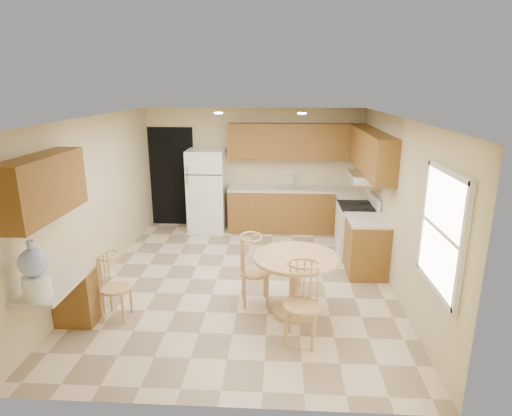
# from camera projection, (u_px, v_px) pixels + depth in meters

# --- Properties ---
(floor) EXTENTS (5.50, 5.50, 0.00)m
(floor) POSITION_uv_depth(u_px,v_px,m) (243.00, 280.00, 6.69)
(floor) COLOR beige
(floor) RESTS_ON ground
(ceiling) EXTENTS (4.50, 5.50, 0.02)m
(ceiling) POSITION_uv_depth(u_px,v_px,m) (242.00, 118.00, 6.00)
(ceiling) COLOR white
(ceiling) RESTS_ON wall_back
(wall_back) EXTENTS (4.50, 0.02, 2.50)m
(wall_back) POSITION_uv_depth(u_px,v_px,m) (254.00, 168.00, 8.99)
(wall_back) COLOR #CABB88
(wall_back) RESTS_ON floor
(wall_front) EXTENTS (4.50, 0.02, 2.50)m
(wall_front) POSITION_uv_depth(u_px,v_px,m) (215.00, 287.00, 3.71)
(wall_front) COLOR #CABB88
(wall_front) RESTS_ON floor
(wall_left) EXTENTS (0.02, 5.50, 2.50)m
(wall_left) POSITION_uv_depth(u_px,v_px,m) (95.00, 201.00, 6.47)
(wall_left) COLOR #CABB88
(wall_left) RESTS_ON floor
(wall_right) EXTENTS (0.02, 5.50, 2.50)m
(wall_right) POSITION_uv_depth(u_px,v_px,m) (396.00, 206.00, 6.22)
(wall_right) COLOR #CABB88
(wall_right) RESTS_ON floor
(doorway) EXTENTS (0.90, 0.02, 2.10)m
(doorway) POSITION_uv_depth(u_px,v_px,m) (172.00, 177.00, 9.12)
(doorway) COLOR black
(doorway) RESTS_ON floor
(base_cab_back) EXTENTS (2.75, 0.60, 0.87)m
(base_cab_back) POSITION_uv_depth(u_px,v_px,m) (295.00, 210.00, 8.88)
(base_cab_back) COLOR brown
(base_cab_back) RESTS_ON floor
(counter_back) EXTENTS (2.75, 0.63, 0.04)m
(counter_back) POSITION_uv_depth(u_px,v_px,m) (296.00, 189.00, 8.75)
(counter_back) COLOR beige
(counter_back) RESTS_ON base_cab_back
(base_cab_right_a) EXTENTS (0.60, 0.59, 0.87)m
(base_cab_right_a) POSITION_uv_depth(u_px,v_px,m) (352.00, 220.00, 8.24)
(base_cab_right_a) COLOR brown
(base_cab_right_a) RESTS_ON floor
(counter_right_a) EXTENTS (0.63, 0.59, 0.04)m
(counter_right_a) POSITION_uv_depth(u_px,v_px,m) (353.00, 197.00, 8.12)
(counter_right_a) COLOR beige
(counter_right_a) RESTS_ON base_cab_right_a
(base_cab_right_b) EXTENTS (0.60, 0.80, 0.87)m
(base_cab_right_b) POSITION_uv_depth(u_px,v_px,m) (366.00, 247.00, 6.85)
(base_cab_right_b) COLOR brown
(base_cab_right_b) RESTS_ON floor
(counter_right_b) EXTENTS (0.63, 0.80, 0.04)m
(counter_right_b) POSITION_uv_depth(u_px,v_px,m) (368.00, 220.00, 6.72)
(counter_right_b) COLOR beige
(counter_right_b) RESTS_ON base_cab_right_b
(upper_cab_back) EXTENTS (2.75, 0.33, 0.70)m
(upper_cab_back) POSITION_uv_depth(u_px,v_px,m) (297.00, 141.00, 8.61)
(upper_cab_back) COLOR brown
(upper_cab_back) RESTS_ON wall_back
(upper_cab_right) EXTENTS (0.33, 2.42, 0.70)m
(upper_cab_right) POSITION_uv_depth(u_px,v_px,m) (371.00, 152.00, 7.23)
(upper_cab_right) COLOR brown
(upper_cab_right) RESTS_ON wall_right
(upper_cab_left) EXTENTS (0.33, 1.40, 0.70)m
(upper_cab_left) POSITION_uv_depth(u_px,v_px,m) (43.00, 187.00, 4.76)
(upper_cab_left) COLOR brown
(upper_cab_left) RESTS_ON wall_left
(sink) EXTENTS (0.78, 0.44, 0.01)m
(sink) POSITION_uv_depth(u_px,v_px,m) (294.00, 188.00, 8.74)
(sink) COLOR silver
(sink) RESTS_ON counter_back
(range_hood) EXTENTS (0.50, 0.76, 0.14)m
(range_hood) POSITION_uv_depth(u_px,v_px,m) (365.00, 177.00, 7.32)
(range_hood) COLOR silver
(range_hood) RESTS_ON upper_cab_right
(desk_pedestal) EXTENTS (0.48, 0.42, 0.72)m
(desk_pedestal) POSITION_uv_depth(u_px,v_px,m) (78.00, 296.00, 5.44)
(desk_pedestal) COLOR brown
(desk_pedestal) RESTS_ON floor
(desk_top) EXTENTS (0.50, 1.20, 0.04)m
(desk_top) POSITION_uv_depth(u_px,v_px,m) (59.00, 281.00, 4.97)
(desk_top) COLOR beige
(desk_top) RESTS_ON desk_pedestal
(window) EXTENTS (0.06, 1.12, 1.30)m
(window) POSITION_uv_depth(u_px,v_px,m) (443.00, 231.00, 4.38)
(window) COLOR white
(window) RESTS_ON wall_right
(can_light_a) EXTENTS (0.14, 0.14, 0.02)m
(can_light_a) POSITION_uv_depth(u_px,v_px,m) (218.00, 113.00, 7.18)
(can_light_a) COLOR white
(can_light_a) RESTS_ON ceiling
(can_light_b) EXTENTS (0.14, 0.14, 0.02)m
(can_light_b) POSITION_uv_depth(u_px,v_px,m) (302.00, 113.00, 7.11)
(can_light_b) COLOR white
(can_light_b) RESTS_ON ceiling
(refrigerator) EXTENTS (0.74, 0.73, 1.69)m
(refrigerator) POSITION_uv_depth(u_px,v_px,m) (207.00, 190.00, 8.81)
(refrigerator) COLOR white
(refrigerator) RESTS_ON floor
(stove) EXTENTS (0.65, 0.76, 1.09)m
(stove) POSITION_uv_depth(u_px,v_px,m) (356.00, 229.00, 7.59)
(stove) COLOR white
(stove) RESTS_ON floor
(dining_table) EXTENTS (1.11, 1.11, 0.82)m
(dining_table) POSITION_uv_depth(u_px,v_px,m) (296.00, 276.00, 5.58)
(dining_table) COLOR tan
(dining_table) RESTS_ON floor
(chair_table_a) EXTENTS (0.44, 0.56, 0.98)m
(chair_table_a) POSITION_uv_depth(u_px,v_px,m) (254.00, 266.00, 5.74)
(chair_table_a) COLOR tan
(chair_table_a) RESTS_ON floor
(chair_table_b) EXTENTS (0.43, 0.44, 0.98)m
(chair_table_b) POSITION_uv_depth(u_px,v_px,m) (302.00, 300.00, 4.85)
(chair_table_b) COLOR tan
(chair_table_b) RESTS_ON floor
(chair_desk) EXTENTS (0.39, 0.50, 0.87)m
(chair_desk) POSITION_uv_depth(u_px,v_px,m) (112.00, 283.00, 5.40)
(chair_desk) COLOR tan
(chair_desk) RESTS_ON floor
(water_crock) EXTENTS (0.31, 0.31, 0.63)m
(water_crock) POSITION_uv_depth(u_px,v_px,m) (35.00, 272.00, 4.48)
(water_crock) COLOR white
(water_crock) RESTS_ON desk_top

